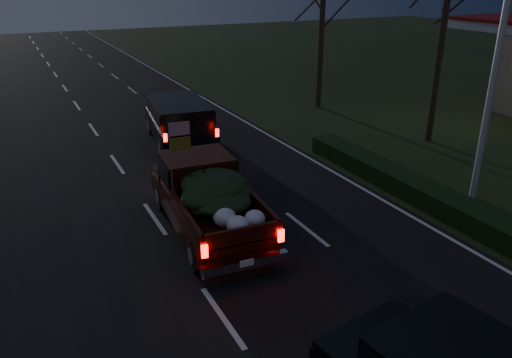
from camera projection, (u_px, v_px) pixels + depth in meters
name	position (u px, v px, depth m)	size (l,w,h in m)	color
ground	(222.00, 317.00, 10.31)	(120.00, 120.00, 0.00)	black
road_asphalt	(222.00, 317.00, 10.30)	(14.00, 120.00, 0.02)	black
hedge_row	(410.00, 186.00, 15.90)	(1.00, 10.00, 0.60)	black
light_pole	(505.00, 17.00, 13.81)	(0.50, 0.90, 9.16)	silver
bare_tree_far	(323.00, 3.00, 24.65)	(3.60, 3.60, 7.00)	black
pickup_truck	(207.00, 194.00, 13.55)	(2.41, 5.45, 2.79)	#340E07
lead_suv	(179.00, 117.00, 20.46)	(2.84, 5.41, 1.49)	black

